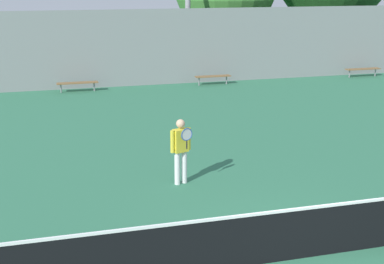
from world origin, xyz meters
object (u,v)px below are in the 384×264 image
bench_courtside_far (363,69)px  bench_adjacent_court (213,77)px  tennis_player (181,148)px  bench_by_gate (77,83)px  tennis_net (303,232)px

bench_courtside_far → bench_adjacent_court: bearing=180.0°
tennis_player → bench_adjacent_court: tennis_player is taller
bench_adjacent_court → tennis_player: bearing=-110.9°
tennis_player → bench_adjacent_court: size_ratio=0.96×
bench_courtside_far → bench_by_gate: same height
bench_by_gate → bench_adjacent_court: bearing=0.0°
tennis_net → bench_by_gate: bearing=100.5°
tennis_player → bench_by_gate: (-1.78, 12.07, -0.55)m
tennis_net → tennis_player: tennis_player is taller
bench_adjacent_court → bench_courtside_far: bearing=0.0°
bench_courtside_far → bench_adjacent_court: (-8.14, 0.00, -0.00)m
bench_courtside_far → tennis_net: bearing=-125.3°
bench_courtside_far → bench_by_gate: size_ratio=1.03×
tennis_net → bench_courtside_far: size_ratio=5.71×
tennis_net → tennis_player: 4.37m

